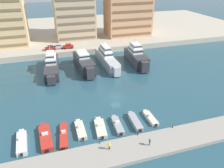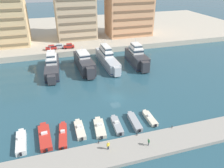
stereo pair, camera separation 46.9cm
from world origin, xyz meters
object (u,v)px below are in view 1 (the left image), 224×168
(yacht_charcoal_center_left, at_px, (136,57))
(motorboat_red_mid_left, at_px, (64,135))
(motorboat_cream_center_left, at_px, (80,130))
(car_silver_left, at_px, (58,46))
(yacht_charcoal_left, at_px, (84,63))
(motorboat_white_far_left, at_px, (22,143))
(car_red_far_left, at_px, (50,48))
(motorboat_red_left, at_px, (46,137))
(pedestrian_mid_deck, at_px, (150,141))
(motorboat_grey_center_right, at_px, (117,125))
(yacht_silver_mid_left, at_px, (107,58))
(car_red_mid_left, at_px, (68,46))
(motorboat_grey_mid_right, at_px, (135,122))
(pedestrian_near_edge, at_px, (109,145))
(motorboat_cream_center, at_px, (100,128))
(yacht_charcoal_far_left, at_px, (52,65))
(motorboat_cream_right, at_px, (150,118))

(yacht_charcoal_center_left, height_order, motorboat_red_mid_left, yacht_charcoal_center_left)
(motorboat_cream_center_left, height_order, car_silver_left, car_silver_left)
(yacht_charcoal_left, height_order, motorboat_white_far_left, yacht_charcoal_left)
(yacht_charcoal_left, bearing_deg, car_red_far_left, 119.48)
(motorboat_red_left, height_order, pedestrian_mid_deck, pedestrian_mid_deck)
(car_red_far_left, bearing_deg, motorboat_white_far_left, -99.68)
(motorboat_cream_center_left, relative_size, motorboat_grey_center_right, 1.00)
(motorboat_grey_center_right, height_order, pedestrian_mid_deck, pedestrian_mid_deck)
(yacht_silver_mid_left, bearing_deg, motorboat_red_mid_left, -119.03)
(car_red_mid_left, bearing_deg, yacht_charcoal_left, -80.46)
(yacht_silver_mid_left, distance_m, motorboat_white_far_left, 42.37)
(motorboat_red_mid_left, height_order, motorboat_grey_mid_right, motorboat_red_mid_left)
(motorboat_white_far_left, distance_m, motorboat_grey_center_right, 18.99)
(pedestrian_near_edge, bearing_deg, motorboat_cream_center, 89.55)
(motorboat_cream_center, bearing_deg, car_silver_left, 94.60)
(motorboat_red_mid_left, xyz_separation_m, car_red_mid_left, (7.27, 48.71, 2.76))
(yacht_charcoal_far_left, height_order, motorboat_cream_right, yacht_charcoal_far_left)
(motorboat_grey_mid_right, relative_size, car_red_mid_left, 1.65)
(motorboat_cream_center_left, bearing_deg, motorboat_cream_center, -7.85)
(motorboat_cream_center, distance_m, motorboat_grey_center_right, 3.67)
(motorboat_cream_center, relative_size, pedestrian_mid_deck, 4.38)
(yacht_charcoal_far_left, relative_size, yacht_charcoal_center_left, 1.21)
(yacht_charcoal_center_left, bearing_deg, yacht_charcoal_far_left, 175.64)
(car_silver_left, bearing_deg, car_red_far_left, -166.15)
(yacht_charcoal_center_left, relative_size, motorboat_cream_center_left, 2.54)
(motorboat_red_left, bearing_deg, yacht_charcoal_left, 66.37)
(yacht_silver_mid_left, relative_size, pedestrian_mid_deck, 13.67)
(motorboat_red_mid_left, relative_size, pedestrian_near_edge, 4.86)
(yacht_charcoal_far_left, bearing_deg, motorboat_white_far_left, -103.16)
(motorboat_white_far_left, relative_size, car_red_mid_left, 1.74)
(car_red_mid_left, height_order, pedestrian_mid_deck, car_red_mid_left)
(motorboat_cream_center, relative_size, motorboat_cream_right, 1.14)
(yacht_charcoal_left, bearing_deg, motorboat_red_left, -113.63)
(motorboat_red_left, bearing_deg, motorboat_red_mid_left, -6.73)
(yacht_charcoal_left, relative_size, motorboat_red_mid_left, 2.18)
(yacht_charcoal_left, height_order, car_red_far_left, yacht_charcoal_left)
(yacht_charcoal_far_left, height_order, pedestrian_mid_deck, yacht_charcoal_far_left)
(car_silver_left, height_order, pedestrian_mid_deck, car_silver_left)
(motorboat_red_mid_left, bearing_deg, motorboat_cream_center_left, 9.95)
(motorboat_grey_center_right, distance_m, pedestrian_mid_deck, 8.50)
(motorboat_grey_center_right, xyz_separation_m, motorboat_grey_mid_right, (3.97, -0.03, 0.04))
(yacht_silver_mid_left, height_order, motorboat_red_left, yacht_silver_mid_left)
(yacht_charcoal_far_left, relative_size, car_red_far_left, 4.88)
(motorboat_grey_mid_right, distance_m, pedestrian_near_edge, 10.05)
(yacht_charcoal_center_left, height_order, motorboat_grey_mid_right, yacht_charcoal_center_left)
(motorboat_cream_center, xyz_separation_m, pedestrian_near_edge, (-0.05, -6.73, 1.31))
(motorboat_red_left, xyz_separation_m, motorboat_red_mid_left, (3.46, -0.41, -0.10))
(yacht_silver_mid_left, distance_m, motorboat_grey_center_right, 34.39)
(motorboat_cream_center_left, height_order, motorboat_grey_mid_right, motorboat_cream_center_left)
(motorboat_white_far_left, relative_size, car_red_far_left, 1.76)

